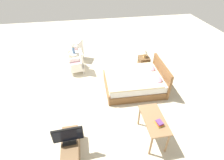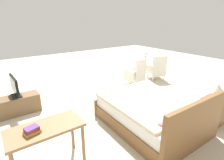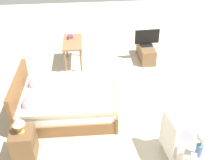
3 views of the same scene
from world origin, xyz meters
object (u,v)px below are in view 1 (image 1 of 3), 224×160
(nightstand, at_px, (144,63))
(tv_flatscreen, at_px, (68,136))
(tv_stand, at_px, (71,147))
(vanity_desk, at_px, (154,122))
(armchair_by_window_left, at_px, (77,52))
(book_stack, at_px, (159,123))
(armchair_by_window_right, at_px, (78,64))
(side_table, at_px, (75,58))
(bed, at_px, (135,82))
(table_lamp, at_px, (145,52))
(flower_vase, at_px, (73,47))

(nightstand, height_order, tv_flatscreen, tv_flatscreen)
(tv_stand, distance_m, vanity_desk, 2.14)
(armchair_by_window_left, height_order, book_stack, armchair_by_window_left)
(armchair_by_window_right, bearing_deg, book_stack, 27.42)
(nightstand, relative_size, vanity_desk, 0.57)
(armchair_by_window_right, xyz_separation_m, nightstand, (0.27, 2.69, -0.08))
(side_table, bearing_deg, tv_flatscreen, -1.57)
(book_stack, bearing_deg, tv_flatscreen, -92.06)
(armchair_by_window_left, distance_m, book_stack, 5.13)
(tv_flatscreen, bearing_deg, nightstand, 138.71)
(bed, height_order, side_table, bed)
(armchair_by_window_left, height_order, table_lamp, same)
(nightstand, relative_size, book_stack, 2.67)
(tv_flatscreen, height_order, book_stack, tv_flatscreen)
(armchair_by_window_right, distance_m, nightstand, 2.70)
(flower_vase, height_order, nightstand, flower_vase)
(tv_flatscreen, bearing_deg, book_stack, 87.94)
(armchair_by_window_left, relative_size, table_lamp, 2.79)
(nightstand, bearing_deg, vanity_desk, -14.32)
(table_lamp, bearing_deg, bed, -30.90)
(side_table, bearing_deg, nightstand, 73.98)
(armchair_by_window_right, bearing_deg, tv_stand, -3.81)
(bed, relative_size, book_stack, 9.38)
(armchair_by_window_left, xyz_separation_m, tv_flatscreen, (4.67, -0.24, 0.31))
(side_table, relative_size, table_lamp, 1.82)
(armchair_by_window_left, relative_size, flower_vase, 1.93)
(side_table, distance_m, book_stack, 4.71)
(armchair_by_window_right, xyz_separation_m, side_table, (-0.53, -0.13, 0.00))
(armchair_by_window_right, distance_m, book_stack, 4.17)
(side_table, xyz_separation_m, nightstand, (0.81, 2.82, -0.08))
(bed, distance_m, book_stack, 2.31)
(table_lamp, xyz_separation_m, book_stack, (3.41, -0.78, -0.03))
(armchair_by_window_right, height_order, nightstand, armchair_by_window_right)
(bed, bearing_deg, nightstand, 149.13)
(armchair_by_window_left, distance_m, nightstand, 3.01)
(bed, xyz_separation_m, armchair_by_window_right, (-1.42, -2.00, 0.08))
(armchair_by_window_left, relative_size, tv_flatscreen, 1.31)
(tv_flatscreen, distance_m, book_stack, 2.16)
(armchair_by_window_right, relative_size, side_table, 1.53)
(tv_stand, bearing_deg, flower_vase, 178.43)
(flower_vase, bearing_deg, side_table, 0.00)
(book_stack, bearing_deg, armchair_by_window_left, -158.01)
(tv_stand, bearing_deg, armchair_by_window_left, 177.09)
(flower_vase, xyz_separation_m, nightstand, (0.81, 2.82, -0.60))
(armchair_by_window_right, relative_size, tv_stand, 0.96)
(nightstand, xyz_separation_m, tv_stand, (3.33, -2.93, -0.08))
(table_lamp, bearing_deg, armchair_by_window_left, -116.31)
(table_lamp, bearing_deg, book_stack, -12.83)
(flower_vase, bearing_deg, table_lamp, 73.98)
(armchair_by_window_right, distance_m, tv_flatscreen, 3.63)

